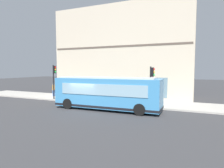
{
  "coord_description": "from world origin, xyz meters",
  "views": [
    {
      "loc": [
        -15.6,
        -9.49,
        3.84
      ],
      "look_at": [
        2.2,
        -1.74,
        2.3
      ],
      "focal_mm": 30.98,
      "sensor_mm": 36.0,
      "label": 1
    }
  ],
  "objects": [
    {
      "name": "ground",
      "position": [
        0.0,
        0.0,
        0.0
      ],
      "size": [
        120.0,
        120.0,
        0.0
      ],
      "primitive_type": "plane",
      "color": "#38383A"
    },
    {
      "name": "sidewalk_curb",
      "position": [
        4.93,
        0.0,
        0.07
      ],
      "size": [
        4.66,
        40.0,
        0.15
      ],
      "primitive_type": "cube",
      "color": "#B2ADA3",
      "rests_on": "ground"
    },
    {
      "name": "building_corner",
      "position": [
        10.27,
        0.0,
        6.03
      ],
      "size": [
        6.08,
        18.63,
        12.07
      ],
      "color": "beige",
      "rests_on": "ground"
    },
    {
      "name": "city_bus_nearside",
      "position": [
        0.67,
        -1.9,
        1.55
      ],
      "size": [
        2.78,
        10.09,
        3.07
      ],
      "color": "#3F8CC6",
      "rests_on": "ground"
    },
    {
      "name": "traffic_light_near_corner",
      "position": [
        3.26,
        -5.53,
        2.87
      ],
      "size": [
        0.32,
        0.49,
        3.91
      ],
      "color": "black",
      "rests_on": "sidewalk_curb"
    },
    {
      "name": "traffic_light_down_block",
      "position": [
        2.95,
        6.2,
        3.03
      ],
      "size": [
        0.32,
        0.49,
        4.13
      ],
      "color": "black",
      "rests_on": "sidewalk_curb"
    },
    {
      "name": "fire_hydrant",
      "position": [
        6.15,
        -5.77,
        0.51
      ],
      "size": [
        0.35,
        0.35,
        0.74
      ],
      "color": "red",
      "rests_on": "sidewalk_curb"
    },
    {
      "name": "pedestrian_near_hydrant",
      "position": [
        3.43,
        1.6,
        1.1
      ],
      "size": [
        0.32,
        0.32,
        1.65
      ],
      "color": "#3359A5",
      "rests_on": "sidewalk_curb"
    },
    {
      "name": "pedestrian_near_building_entrance",
      "position": [
        6.04,
        -2.19,
        1.19
      ],
      "size": [
        0.32,
        0.32,
        1.79
      ],
      "color": "#B23338",
      "rests_on": "sidewalk_curb"
    },
    {
      "name": "pedestrian_by_light_pole",
      "position": [
        4.88,
        7.97,
        1.13
      ],
      "size": [
        0.32,
        0.32,
        1.71
      ],
      "color": "#3359A5",
      "rests_on": "sidewalk_curb"
    },
    {
      "name": "pedestrian_walking_along_curb",
      "position": [
        3.83,
        -6.36,
        1.18
      ],
      "size": [
        0.32,
        0.32,
        1.78
      ],
      "color": "silver",
      "rests_on": "sidewalk_curb"
    },
    {
      "name": "newspaper_vending_box",
      "position": [
        3.6,
        4.94,
        0.6
      ],
      "size": [
        0.44,
        0.42,
        0.9
      ],
      "color": "#263F99",
      "rests_on": "sidewalk_curb"
    }
  ]
}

